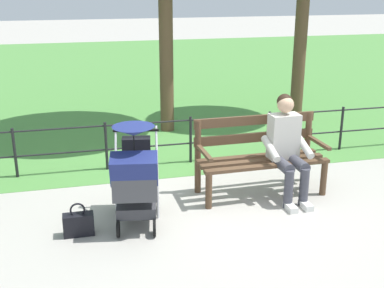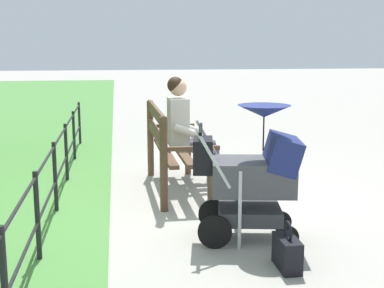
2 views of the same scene
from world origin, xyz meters
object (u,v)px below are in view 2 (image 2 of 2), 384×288
(park_bench, at_px, (171,145))
(person_on_bench, at_px, (187,128))
(handbag, at_px, (287,252))
(stroller, at_px, (254,171))

(park_bench, bearing_deg, person_on_bench, 140.21)
(person_on_bench, relative_size, handbag, 3.45)
(person_on_bench, bearing_deg, stroller, 9.26)
(stroller, xyz_separation_m, handbag, (0.63, 0.10, -0.47))
(park_bench, xyz_separation_m, stroller, (1.62, 0.53, 0.07))
(person_on_bench, bearing_deg, handbag, 9.13)
(park_bench, height_order, stroller, stroller)
(stroller, height_order, handbag, stroller)
(stroller, relative_size, handbag, 3.11)
(person_on_bench, xyz_separation_m, stroller, (1.89, 0.31, -0.08))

